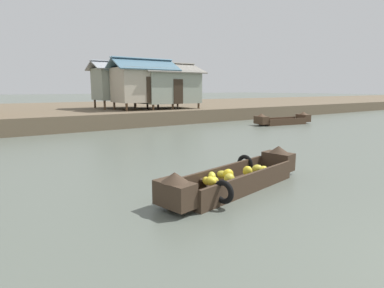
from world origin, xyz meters
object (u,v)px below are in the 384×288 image
Objects in this scene: fishing_skiff_distant at (283,120)px; stilt_house_right at (166,86)px; banana_boat at (235,178)px; stilt_house_mid_left at (121,83)px; stilt_house_mid_right at (143,84)px.

stilt_house_right is at bearing 127.88° from fishing_skiff_distant.
stilt_house_mid_left is (4.69, 18.88, 2.62)m from banana_boat.
stilt_house_right is at bearing 7.72° from stilt_house_mid_right.
banana_boat is 17.14m from stilt_house_mid_right.
stilt_house_mid_left is at bearing 76.05° from banana_boat.
stilt_house_mid_right reaches higher than stilt_house_right.
fishing_skiff_distant is 12.86m from stilt_house_mid_left.
banana_boat is at bearing -114.44° from stilt_house_right.
fishing_skiff_distant is at bearing -52.12° from stilt_house_right.
banana_boat is 1.07× the size of fishing_skiff_distant.
fishing_skiff_distant reaches higher than banana_boat.
stilt_house_right reaches higher than fishing_skiff_distant.
stilt_house_mid_left is at bearing 102.64° from stilt_house_mid_right.
stilt_house_mid_right reaches higher than stilt_house_mid_left.
stilt_house_mid_left reaches higher than stilt_house_right.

